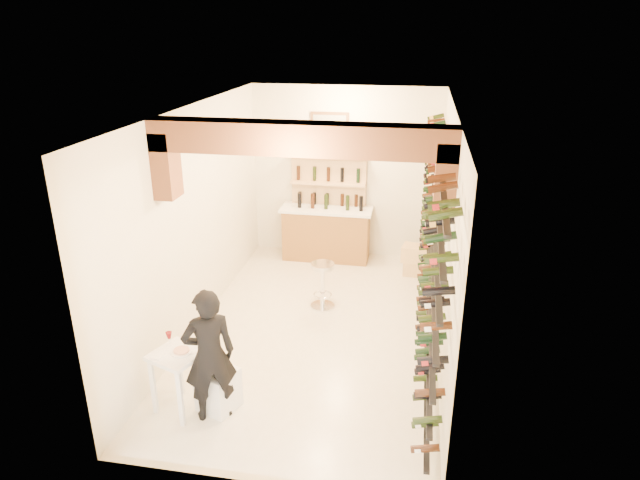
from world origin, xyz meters
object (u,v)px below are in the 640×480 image
Objects in this scene: wine_rack at (429,238)px; tasting_table at (178,363)px; person at (209,355)px; chrome_barstool at (323,282)px; back_counter at (326,232)px; white_stool at (218,389)px; crate_lower at (416,268)px.

wine_rack is 6.20× the size of tasting_table.
chrome_barstool is at bearing -135.62° from person.
back_counter reaches higher than white_stool.
chrome_barstool is at bearing 73.91° from white_stool.
wine_rack reaches higher than chrome_barstool.
wine_rack reaches higher than crate_lower.
tasting_table is 0.57m from white_stool.
wine_rack is 3.55× the size of person.
tasting_table reaches higher than chrome_barstool.
crate_lower is at bearing 46.40° from chrome_barstool.
back_counter is at bearing -126.16° from person.
wine_rack is at bearing -86.59° from crate_lower.
back_counter is at bearing 124.66° from wine_rack.
wine_rack reaches higher than tasting_table.
chrome_barstool is (0.27, -1.95, -0.10)m from back_counter.
chrome_barstool is at bearing -133.60° from crate_lower.
tasting_table is at bearing -101.07° from back_counter.
wine_rack is 3.31m from white_stool.
chrome_barstool is (-1.56, 0.70, -1.11)m from wine_rack.
back_counter is 1.80m from crate_lower.
person reaches higher than white_stool.
back_counter is 1.97m from chrome_barstool.
wine_rack is 3.35× the size of back_counter.
wine_rack is at bearing -24.12° from chrome_barstool.
chrome_barstool is 2.10m from crate_lower.
wine_rack is 3.38m from back_counter.
back_counter is 4.65m from white_stool.
white_stool reaches higher than crate_lower.
white_stool is 0.57m from person.
person is (-2.34, -2.10, -0.75)m from wine_rack.
crate_lower is at bearing -14.77° from back_counter.
tasting_table is 1.23× the size of chrome_barstool.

